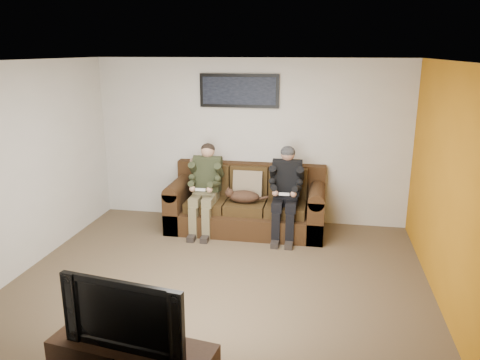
% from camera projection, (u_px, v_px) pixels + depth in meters
% --- Properties ---
extents(floor, '(5.00, 5.00, 0.00)m').
position_uv_depth(floor, '(220.00, 281.00, 5.69)').
color(floor, brown).
rests_on(floor, ground).
extents(ceiling, '(5.00, 5.00, 0.00)m').
position_uv_depth(ceiling, '(217.00, 61.00, 4.98)').
color(ceiling, silver).
rests_on(ceiling, ground).
extents(wall_back, '(5.00, 0.00, 5.00)m').
position_uv_depth(wall_back, '(250.00, 141.00, 7.47)').
color(wall_back, beige).
rests_on(wall_back, ground).
extents(wall_front, '(5.00, 0.00, 5.00)m').
position_uv_depth(wall_front, '(146.00, 264.00, 3.20)').
color(wall_front, beige).
rests_on(wall_front, ground).
extents(wall_left, '(0.00, 4.50, 4.50)m').
position_uv_depth(wall_left, '(22.00, 169.00, 5.77)').
color(wall_left, beige).
rests_on(wall_left, ground).
extents(wall_right, '(0.00, 4.50, 4.50)m').
position_uv_depth(wall_right, '(451.00, 190.00, 4.90)').
color(wall_right, beige).
rests_on(wall_right, ground).
extents(accent_wall_right, '(0.00, 4.50, 4.50)m').
position_uv_depth(accent_wall_right, '(450.00, 190.00, 4.90)').
color(accent_wall_right, '#BD7512').
rests_on(accent_wall_right, ground).
extents(sofa, '(2.38, 1.03, 0.97)m').
position_uv_depth(sofa, '(247.00, 205.00, 7.32)').
color(sofa, '#362010').
rests_on(sofa, ground).
extents(throw_pillow, '(0.45, 0.22, 0.45)m').
position_uv_depth(throw_pillow, '(248.00, 184.00, 7.27)').
color(throw_pillow, '#847056').
rests_on(throw_pillow, sofa).
extents(throw_blanket, '(0.49, 0.24, 0.09)m').
position_uv_depth(throw_blanket, '(207.00, 161.00, 7.57)').
color(throw_blanket, tan).
rests_on(throw_blanket, sofa).
extents(person_left, '(0.51, 0.87, 1.33)m').
position_uv_depth(person_left, '(206.00, 183.00, 7.13)').
color(person_left, '#716647').
rests_on(person_left, sofa).
extents(person_right, '(0.51, 0.86, 1.34)m').
position_uv_depth(person_right, '(286.00, 186.00, 6.92)').
color(person_right, black).
rests_on(person_right, sofa).
extents(cat, '(0.66, 0.26, 0.24)m').
position_uv_depth(cat, '(243.00, 196.00, 7.07)').
color(cat, '#4F311F').
rests_on(cat, sofa).
extents(framed_poster, '(1.25, 0.05, 0.52)m').
position_uv_depth(framed_poster, '(239.00, 91.00, 7.25)').
color(framed_poster, black).
rests_on(framed_poster, wall_back).
extents(television, '(1.06, 0.29, 0.60)m').
position_uv_depth(television, '(129.00, 310.00, 3.69)').
color(television, black).
rests_on(television, tv_stand).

